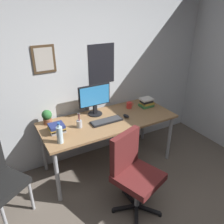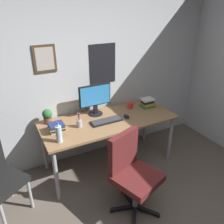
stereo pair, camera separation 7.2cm
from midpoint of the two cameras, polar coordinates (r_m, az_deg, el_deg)
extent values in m
cube|color=silver|center=(3.21, -7.74, 9.45)|extent=(4.40, 0.08, 2.60)
cube|color=#4C3823|center=(2.99, -15.81, 12.69)|extent=(0.28, 0.02, 0.34)
cube|color=beige|center=(2.98, -15.76, 12.65)|extent=(0.22, 0.00, 0.28)
cube|color=black|center=(3.28, -1.73, 11.88)|extent=(0.40, 0.01, 0.56)
cube|color=#936D47|center=(3.11, -0.19, -2.02)|extent=(1.82, 0.77, 0.03)
cylinder|color=#9EA0A5|center=(2.83, -13.02, -15.31)|extent=(0.05, 0.05, 0.73)
cylinder|color=#9EA0A5|center=(3.51, 14.87, -6.57)|extent=(0.05, 0.05, 0.73)
cylinder|color=#9EA0A5|center=(3.34, -16.07, -8.54)|extent=(0.05, 0.05, 0.73)
cylinder|color=#9EA0A5|center=(3.94, 8.70, -2.19)|extent=(0.05, 0.05, 0.73)
cube|color=#591E1E|center=(2.61, 7.00, -16.10)|extent=(0.58, 0.58, 0.08)
cube|color=#591E1E|center=(2.54, 3.67, -9.65)|extent=(0.42, 0.20, 0.45)
cylinder|color=#9EA0A5|center=(2.78, 6.70, -19.93)|extent=(0.08, 0.08, 0.42)
cube|color=black|center=(2.99, 8.26, -20.79)|extent=(0.28, 0.13, 0.03)
cylinder|color=black|center=(3.08, 9.86, -19.51)|extent=(0.05, 0.05, 0.04)
cube|color=black|center=(2.99, 4.89, -20.62)|extent=(0.05, 0.28, 0.03)
cylinder|color=black|center=(3.08, 3.38, -19.19)|extent=(0.05, 0.05, 0.04)
cube|color=black|center=(2.88, 3.62, -22.80)|extent=(0.28, 0.12, 0.03)
cylinder|color=black|center=(2.87, 0.66, -23.43)|extent=(0.05, 0.05, 0.04)
cube|color=black|center=(2.82, 6.43, -24.45)|extent=(0.19, 0.25, 0.03)
cube|color=black|center=(2.89, 9.36, -23.08)|extent=(0.20, 0.25, 0.03)
cylinder|color=black|center=(2.88, 12.24, -23.99)|extent=(0.05, 0.05, 0.04)
cube|color=black|center=(2.81, -25.11, -15.75)|extent=(0.58, 0.58, 0.07)
cylinder|color=#9EA0A5|center=(2.79, -24.80, -22.85)|extent=(0.05, 0.05, 0.41)
cylinder|color=#9EA0A5|center=(2.93, -19.05, -18.87)|extent=(0.05, 0.05, 0.41)
cylinder|color=#9EA0A5|center=(3.15, -23.71, -16.01)|extent=(0.05, 0.05, 0.41)
cylinder|color=black|center=(3.24, -3.47, -0.38)|extent=(0.20, 0.20, 0.01)
cube|color=black|center=(3.21, -3.50, 0.70)|extent=(0.05, 0.04, 0.12)
cube|color=black|center=(3.14, -3.64, 4.20)|extent=(0.46, 0.02, 0.30)
cube|color=#338CD8|center=(3.12, -3.49, 4.09)|extent=(0.43, 0.00, 0.27)
cube|color=black|center=(3.03, -0.68, -2.27)|extent=(0.43, 0.15, 0.02)
cube|color=#38383A|center=(3.02, -0.68, -2.05)|extent=(0.41, 0.13, 0.00)
ellipsoid|color=black|center=(3.15, 4.29, -1.05)|extent=(0.06, 0.11, 0.04)
cylinder|color=silver|center=(2.63, -12.36, -5.44)|extent=(0.07, 0.07, 0.20)
cylinder|color=silver|center=(2.57, -12.61, -3.16)|extent=(0.03, 0.03, 0.04)
cylinder|color=#2659B2|center=(2.56, -12.67, -2.67)|extent=(0.03, 0.03, 0.02)
cylinder|color=red|center=(3.41, 5.11, 1.65)|extent=(0.08, 0.08, 0.09)
torus|color=red|center=(3.44, 5.84, 1.88)|extent=(0.05, 0.01, 0.05)
cylinder|color=brown|center=(3.10, -15.05, -2.03)|extent=(0.11, 0.11, 0.07)
sphere|color=#2D6B33|center=(3.06, -15.25, -0.49)|extent=(0.13, 0.13, 0.13)
ellipsoid|color=#287A38|center=(3.07, -15.94, -0.11)|extent=(0.07, 0.08, 0.02)
ellipsoid|color=#287A38|center=(3.08, -14.84, 0.01)|extent=(0.07, 0.08, 0.02)
ellipsoid|color=#287A38|center=(3.03, -15.59, -0.81)|extent=(0.08, 0.07, 0.02)
cylinder|color=#9EA0A5|center=(2.92, -7.50, -2.90)|extent=(0.07, 0.07, 0.09)
cylinder|color=#263FBF|center=(2.89, -7.61, -1.45)|extent=(0.01, 0.01, 0.13)
cylinder|color=red|center=(2.88, -7.55, -1.58)|extent=(0.01, 0.01, 0.13)
cylinder|color=black|center=(2.88, -7.51, -1.51)|extent=(0.01, 0.01, 0.13)
cylinder|color=#9EA0A5|center=(2.88, -7.41, -1.42)|extent=(0.01, 0.03, 0.14)
cylinder|color=#9EA0A5|center=(2.88, -7.70, -1.48)|extent=(0.01, 0.02, 0.14)
cube|color=gray|center=(2.89, -12.82, -4.44)|extent=(0.18, 0.14, 0.03)
cube|color=black|center=(2.88, -12.81, -3.93)|extent=(0.17, 0.15, 0.02)
cube|color=gold|center=(2.85, -12.96, -3.75)|extent=(0.20, 0.14, 0.02)
cube|color=navy|center=(2.84, -13.06, -3.19)|extent=(0.18, 0.17, 0.03)
cube|color=#33723F|center=(3.51, 9.33, 1.55)|extent=(0.19, 0.16, 0.03)
cube|color=gold|center=(3.51, 9.56, 2.14)|extent=(0.18, 0.15, 0.03)
cube|color=black|center=(3.48, 9.46, 2.58)|extent=(0.17, 0.12, 0.03)
cube|color=silver|center=(3.48, 9.41, 3.12)|extent=(0.18, 0.15, 0.03)
camera|label=1|loc=(0.04, -89.30, 0.34)|focal=36.59mm
camera|label=2|loc=(0.04, 90.70, -0.34)|focal=36.59mm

